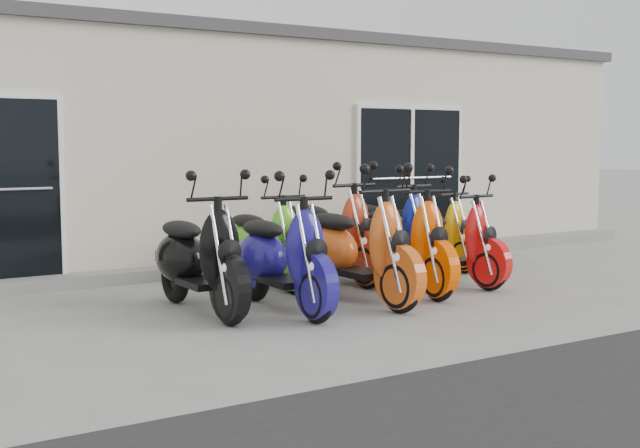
{
  "coord_description": "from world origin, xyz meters",
  "views": [
    {
      "loc": [
        -5.07,
        -7.7,
        1.73
      ],
      "look_at": [
        0.0,
        0.6,
        0.75
      ],
      "focal_mm": 45.0,
      "sensor_mm": 36.0,
      "label": 1
    }
  ],
  "objects_px": {
    "scooter_front_black": "(199,241)",
    "scooter_front_red": "(449,229)",
    "scooter_back_red": "(329,221)",
    "scooter_back_green": "(265,230)",
    "scooter_back_yellow": "(431,222)",
    "scooter_front_orange_a": "(356,233)",
    "scooter_back_blue": "(388,219)",
    "scooter_front_blue": "(282,240)",
    "scooter_front_orange_b": "(403,229)"
  },
  "relations": [
    {
      "from": "scooter_back_blue",
      "to": "scooter_back_yellow",
      "type": "height_order",
      "value": "scooter_back_blue"
    },
    {
      "from": "scooter_front_orange_b",
      "to": "scooter_back_yellow",
      "type": "bearing_deg",
      "value": 44.38
    },
    {
      "from": "scooter_front_orange_a",
      "to": "scooter_back_blue",
      "type": "relative_size",
      "value": 1.04
    },
    {
      "from": "scooter_front_blue",
      "to": "scooter_back_yellow",
      "type": "height_order",
      "value": "scooter_front_blue"
    },
    {
      "from": "scooter_front_blue",
      "to": "scooter_front_orange_a",
      "type": "distance_m",
      "value": 0.91
    },
    {
      "from": "scooter_front_red",
      "to": "scooter_back_red",
      "type": "relative_size",
      "value": 0.9
    },
    {
      "from": "scooter_front_black",
      "to": "scooter_front_red",
      "type": "relative_size",
      "value": 1.09
    },
    {
      "from": "scooter_front_blue",
      "to": "scooter_front_black",
      "type": "bearing_deg",
      "value": 155.83
    },
    {
      "from": "scooter_front_orange_a",
      "to": "scooter_back_yellow",
      "type": "xyz_separation_m",
      "value": [
        2.24,
        1.45,
        -0.12
      ]
    },
    {
      "from": "scooter_front_red",
      "to": "scooter_back_red",
      "type": "distance_m",
      "value": 1.49
    },
    {
      "from": "scooter_front_red",
      "to": "scooter_back_blue",
      "type": "relative_size",
      "value": 0.93
    },
    {
      "from": "scooter_front_blue",
      "to": "scooter_back_blue",
      "type": "height_order",
      "value": "scooter_front_blue"
    },
    {
      "from": "scooter_front_red",
      "to": "scooter_front_black",
      "type": "bearing_deg",
      "value": 172.15
    },
    {
      "from": "scooter_front_blue",
      "to": "scooter_back_blue",
      "type": "bearing_deg",
      "value": 29.8
    },
    {
      "from": "scooter_front_red",
      "to": "scooter_back_green",
      "type": "distance_m",
      "value": 2.26
    },
    {
      "from": "scooter_front_blue",
      "to": "scooter_front_orange_b",
      "type": "xyz_separation_m",
      "value": [
        1.74,
        0.23,
        0.0
      ]
    },
    {
      "from": "scooter_front_orange_b",
      "to": "scooter_back_blue",
      "type": "height_order",
      "value": "scooter_front_orange_b"
    },
    {
      "from": "scooter_front_black",
      "to": "scooter_front_red",
      "type": "xyz_separation_m",
      "value": [
        3.31,
        0.01,
        -0.06
      ]
    },
    {
      "from": "scooter_front_red",
      "to": "scooter_back_red",
      "type": "xyz_separation_m",
      "value": [
        -1.16,
        0.93,
        0.08
      ]
    },
    {
      "from": "scooter_back_green",
      "to": "scooter_back_yellow",
      "type": "bearing_deg",
      "value": -2.6
    },
    {
      "from": "scooter_front_orange_b",
      "to": "scooter_back_red",
      "type": "bearing_deg",
      "value": 112.57
    },
    {
      "from": "scooter_back_blue",
      "to": "scooter_back_green",
      "type": "bearing_deg",
      "value": 168.97
    },
    {
      "from": "scooter_front_orange_b",
      "to": "scooter_back_yellow",
      "type": "relative_size",
      "value": 1.14
    },
    {
      "from": "scooter_front_blue",
      "to": "scooter_back_red",
      "type": "distance_m",
      "value": 1.89
    },
    {
      "from": "scooter_back_red",
      "to": "scooter_back_yellow",
      "type": "bearing_deg",
      "value": -2.93
    },
    {
      "from": "scooter_front_black",
      "to": "scooter_back_yellow",
      "type": "height_order",
      "value": "scooter_front_black"
    },
    {
      "from": "scooter_front_red",
      "to": "scooter_back_yellow",
      "type": "distance_m",
      "value": 1.24
    },
    {
      "from": "scooter_front_red",
      "to": "scooter_back_yellow",
      "type": "relative_size",
      "value": 1.05
    },
    {
      "from": "scooter_back_red",
      "to": "scooter_back_yellow",
      "type": "distance_m",
      "value": 1.78
    },
    {
      "from": "scooter_front_black",
      "to": "scooter_back_red",
      "type": "bearing_deg",
      "value": 21.89
    },
    {
      "from": "scooter_back_blue",
      "to": "scooter_back_yellow",
      "type": "bearing_deg",
      "value": -1.0
    },
    {
      "from": "scooter_front_orange_a",
      "to": "scooter_front_blue",
      "type": "bearing_deg",
      "value": 174.21
    },
    {
      "from": "scooter_front_black",
      "to": "scooter_back_green",
      "type": "distance_m",
      "value": 1.66
    },
    {
      "from": "scooter_back_yellow",
      "to": "scooter_front_orange_b",
      "type": "bearing_deg",
      "value": -148.14
    },
    {
      "from": "scooter_front_black",
      "to": "scooter_back_green",
      "type": "relative_size",
      "value": 1.08
    },
    {
      "from": "scooter_front_orange_a",
      "to": "scooter_front_orange_b",
      "type": "bearing_deg",
      "value": 11.56
    },
    {
      "from": "scooter_front_black",
      "to": "scooter_back_yellow",
      "type": "relative_size",
      "value": 1.14
    },
    {
      "from": "scooter_back_green",
      "to": "scooter_front_red",
      "type": "bearing_deg",
      "value": -30.78
    },
    {
      "from": "scooter_back_blue",
      "to": "scooter_back_yellow",
      "type": "xyz_separation_m",
      "value": [
        0.83,
        0.12,
        -0.09
      ]
    },
    {
      "from": "scooter_back_green",
      "to": "scooter_front_orange_a",
      "type": "bearing_deg",
      "value": -78.29
    },
    {
      "from": "scooter_front_blue",
      "to": "scooter_front_orange_b",
      "type": "relative_size",
      "value": 1.0
    },
    {
      "from": "scooter_front_blue",
      "to": "scooter_front_red",
      "type": "height_order",
      "value": "scooter_front_blue"
    },
    {
      "from": "scooter_back_red",
      "to": "scooter_back_blue",
      "type": "distance_m",
      "value": 0.94
    },
    {
      "from": "scooter_front_black",
      "to": "scooter_back_blue",
      "type": "height_order",
      "value": "scooter_front_black"
    },
    {
      "from": "scooter_front_orange_b",
      "to": "scooter_front_red",
      "type": "bearing_deg",
      "value": 12.76
    },
    {
      "from": "scooter_front_black",
      "to": "scooter_front_orange_b",
      "type": "distance_m",
      "value": 2.52
    },
    {
      "from": "scooter_front_red",
      "to": "scooter_back_green",
      "type": "xyz_separation_m",
      "value": [
        -2.01,
        1.03,
        0.0
      ]
    },
    {
      "from": "scooter_back_blue",
      "to": "scooter_front_blue",
      "type": "bearing_deg",
      "value": -159.22
    },
    {
      "from": "scooter_back_green",
      "to": "scooter_front_black",
      "type": "bearing_deg",
      "value": -144.93
    },
    {
      "from": "scooter_front_black",
      "to": "scooter_front_red",
      "type": "height_order",
      "value": "scooter_front_black"
    }
  ]
}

